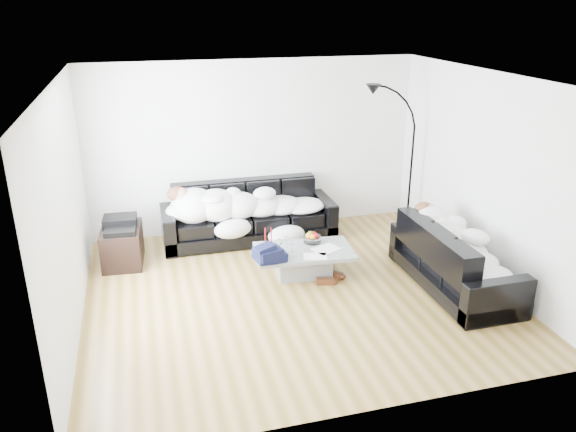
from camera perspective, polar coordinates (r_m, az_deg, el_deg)
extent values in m
plane|color=brown|center=(7.02, 0.64, -7.72)|extent=(5.00, 5.00, 0.00)
cube|color=silver|center=(8.60, -3.42, 7.03)|extent=(5.00, 0.02, 2.60)
cube|color=silver|center=(6.33, -21.65, 0.30)|extent=(0.02, 4.50, 2.60)
cube|color=silver|center=(7.54, 19.34, 3.83)|extent=(0.02, 4.50, 2.60)
plane|color=white|center=(6.20, 0.75, 13.82)|extent=(5.00, 5.00, 0.00)
cube|color=black|center=(8.40, -4.02, 0.35)|extent=(2.56, 0.88, 0.84)
cube|color=black|center=(7.29, 16.62, -4.02)|extent=(0.85, 1.98, 0.80)
ellipsoid|color=#0A4A30|center=(7.62, 14.15, -0.04)|extent=(0.42, 0.38, 0.20)
cube|color=#939699|center=(7.35, 1.61, -4.73)|extent=(1.31, 0.84, 0.37)
cylinder|color=white|center=(7.47, 2.48, -2.18)|extent=(0.28, 0.28, 0.14)
cylinder|color=white|center=(7.31, -0.13, -2.63)|extent=(0.08, 0.08, 0.15)
cylinder|color=white|center=(7.17, -0.87, -3.05)|extent=(0.08, 0.08, 0.18)
cylinder|color=white|center=(7.18, 0.40, -3.09)|extent=(0.08, 0.08, 0.15)
cylinder|color=maroon|center=(7.33, -2.33, -2.17)|extent=(0.05, 0.05, 0.25)
cylinder|color=maroon|center=(7.41, -1.72, -2.03)|extent=(0.05, 0.05, 0.22)
cube|color=silver|center=(7.30, 3.89, -3.35)|extent=(0.42, 0.38, 0.01)
cube|color=silver|center=(7.08, 2.79, -4.10)|extent=(0.33, 0.27, 0.01)
cube|color=black|center=(7.98, -16.47, -2.89)|extent=(0.57, 0.79, 0.51)
cube|color=black|center=(7.86, -16.71, -0.74)|extent=(0.46, 0.37, 0.13)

